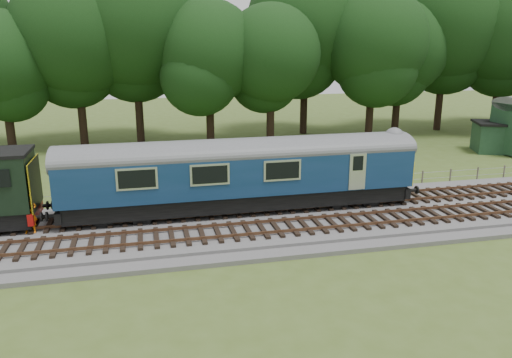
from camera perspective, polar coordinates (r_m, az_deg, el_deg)
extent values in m
plane|color=#465A21|center=(25.12, -0.18, -5.29)|extent=(120.00, 120.00, 0.00)
cube|color=#4C4C4F|center=(25.06, -0.18, -4.92)|extent=(70.00, 7.00, 0.35)
cube|color=brown|center=(25.58, -0.52, -3.73)|extent=(66.50, 0.07, 0.14)
cube|color=brown|center=(26.91, -1.19, -2.75)|extent=(66.50, 0.07, 0.14)
cube|color=brown|center=(22.85, 1.12, -6.15)|extent=(66.50, 0.07, 0.14)
cube|color=brown|center=(24.15, 0.28, -4.93)|extent=(66.50, 0.07, 0.14)
cube|color=black|center=(25.99, -1.70, -2.10)|extent=(17.46, 2.52, 0.85)
cube|color=#0E2C4C|center=(25.60, -1.72, 0.94)|extent=(18.00, 2.80, 2.05)
cube|color=yellow|center=(28.79, 16.18, 1.20)|extent=(0.06, 2.74, 1.30)
cube|color=black|center=(27.80, 10.52, -1.62)|extent=(2.60, 2.00, 0.55)
cube|color=black|center=(25.63, -14.99, -3.37)|extent=(2.60, 2.00, 0.55)
cube|color=black|center=(25.89, -26.82, -0.19)|extent=(2.40, 2.55, 2.60)
cube|color=#A50E0C|center=(26.06, -23.88, -3.43)|extent=(0.25, 2.60, 0.55)
cube|color=yellow|center=(25.65, -23.91, -0.45)|extent=(0.06, 2.55, 2.30)
imported|color=orange|center=(25.11, -24.55, -3.56)|extent=(0.73, 0.50, 1.95)
cube|color=#1B3B23|center=(45.88, 25.47, 4.26)|extent=(3.62, 3.62, 2.33)
cube|color=black|center=(45.69, 25.65, 5.81)|extent=(3.98, 3.98, 0.19)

